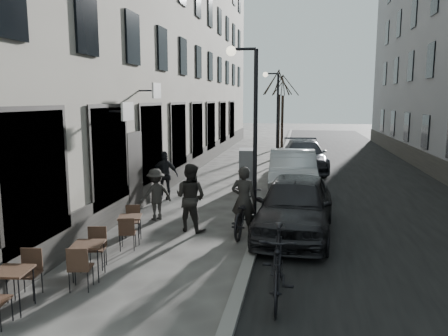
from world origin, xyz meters
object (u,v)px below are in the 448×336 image
(streetlamp_far, at_px, (274,108))
(pedestrian_far, at_px, (164,175))
(bistro_set_c, at_px, (130,226))
(bicycle, at_px, (243,213))
(car_mid, at_px, (292,172))
(bistro_set_b, at_px, (89,257))
(utility_cabinet, at_px, (247,170))
(pedestrian_near, at_px, (191,197))
(tree_near, at_px, (279,82))
(car_far, at_px, (304,155))
(bistro_set_a, at_px, (12,286))
(car_near, at_px, (295,205))
(streetlamp_near, at_px, (249,116))
(tree_far, at_px, (283,85))
(pedestrian_mid, at_px, (156,194))
(moped, at_px, (278,265))

(streetlamp_far, distance_m, pedestrian_far, 10.13)
(bistro_set_c, height_order, bicycle, bicycle)
(bicycle, distance_m, car_mid, 5.65)
(pedestrian_far, bearing_deg, bistro_set_b, -86.18)
(utility_cabinet, xyz_separation_m, bicycle, (0.59, -5.58, -0.27))
(pedestrian_near, bearing_deg, pedestrian_far, -44.50)
(pedestrian_near, bearing_deg, tree_near, -77.88)
(bistro_set_c, relative_size, car_far, 0.27)
(utility_cabinet, relative_size, bicycle, 0.77)
(bistro_set_a, xyz_separation_m, car_far, (5.04, 16.23, 0.31))
(utility_cabinet, relative_size, car_far, 0.32)
(pedestrian_far, height_order, car_near, pedestrian_far)
(streetlamp_near, relative_size, tree_far, 0.89)
(car_near, bearing_deg, pedestrian_mid, 173.91)
(moped, bearing_deg, car_near, 85.27)
(car_near, bearing_deg, utility_cabinet, 114.45)
(utility_cabinet, bearing_deg, car_far, 60.78)
(pedestrian_far, bearing_deg, bistro_set_c, -83.98)
(pedestrian_mid, relative_size, car_near, 0.33)
(car_mid, bearing_deg, tree_far, 91.71)
(pedestrian_near, relative_size, car_near, 0.40)
(car_near, bearing_deg, tree_far, 97.92)
(tree_far, height_order, bistro_set_b, tree_far)
(bistro_set_b, xyz_separation_m, car_far, (4.40, 14.70, 0.31))
(pedestrian_far, height_order, car_mid, pedestrian_far)
(pedestrian_near, height_order, moped, pedestrian_near)
(tree_near, relative_size, bistro_set_c, 3.97)
(utility_cabinet, bearing_deg, pedestrian_near, -105.99)
(bistro_set_b, distance_m, bistro_set_c, 2.27)
(bicycle, xyz_separation_m, moped, (1.13, -3.88, 0.10))
(pedestrian_far, bearing_deg, utility_cabinet, 33.30)
(pedestrian_mid, distance_m, pedestrian_far, 2.80)
(tree_far, xyz_separation_m, car_far, (1.57, -10.74, -3.90))
(streetlamp_far, bearing_deg, tree_near, 88.62)
(streetlamp_near, xyz_separation_m, pedestrian_mid, (-2.83, 0.01, -2.38))
(utility_cabinet, relative_size, car_near, 0.35)
(streetlamp_near, distance_m, car_far, 10.66)
(bistro_set_a, height_order, car_far, car_far)
(tree_far, relative_size, moped, 2.55)
(bistro_set_a, distance_m, utility_cabinet, 11.02)
(tree_near, relative_size, pedestrian_mid, 3.65)
(utility_cabinet, distance_m, moped, 9.62)
(tree_far, bearing_deg, bistro_set_a, -97.32)
(car_mid, bearing_deg, tree_near, 93.92)
(car_far, bearing_deg, pedestrian_mid, -118.17)
(tree_far, xyz_separation_m, car_near, (1.28, -21.77, -3.85))
(pedestrian_mid, bearing_deg, bistro_set_b, 48.07)
(bistro_set_b, bearing_deg, moped, -16.19)
(tree_near, xyz_separation_m, bistro_set_c, (-2.85, -17.18, -4.24))
(tree_far, distance_m, car_far, 11.54)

